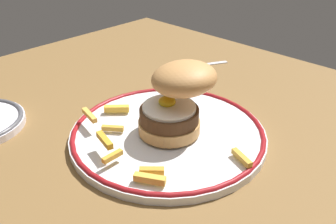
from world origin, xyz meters
TOP-DOWN VIEW (x-y plane):
  - ground_plane at (0.00, 0.00)cm, footprint 113.92×80.57cm
  - dinner_plate at (-4.44, -4.38)cm, footprint 29.93×29.93cm
  - burger at (-3.51, -3.42)cm, footprint 10.96×12.04cm
  - fries_pile at (-5.36, -10.04)cm, footprint 26.24×18.34cm
  - fork at (-20.15, 20.65)cm, footprint 8.05×13.33cm

SIDE VIEW (x-z plane):
  - ground_plane at x=0.00cm, z-range -4.00..0.00cm
  - fork at x=-20.15cm, z-range 0.00..0.36cm
  - dinner_plate at x=-4.44cm, z-range 0.04..1.64cm
  - fries_pile at x=-5.36cm, z-range 1.17..3.69cm
  - burger at x=-3.51cm, z-range 1.51..12.72cm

